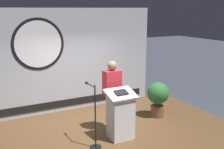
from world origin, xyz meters
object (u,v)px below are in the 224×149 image
(speaker_person, at_px, (112,95))
(microphone_stand, at_px, (94,125))
(podium, at_px, (121,115))
(potted_plant, at_px, (158,96))

(speaker_person, distance_m, microphone_stand, 1.00)
(podium, bearing_deg, speaker_person, 84.57)
(speaker_person, relative_size, potted_plant, 1.78)
(microphone_stand, height_order, potted_plant, microphone_stand)
(podium, relative_size, speaker_person, 0.67)
(speaker_person, height_order, potted_plant, speaker_person)
(potted_plant, bearing_deg, microphone_stand, -161.14)
(speaker_person, bearing_deg, potted_plant, 7.03)
(podium, height_order, microphone_stand, microphone_stand)
(speaker_person, relative_size, microphone_stand, 1.24)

